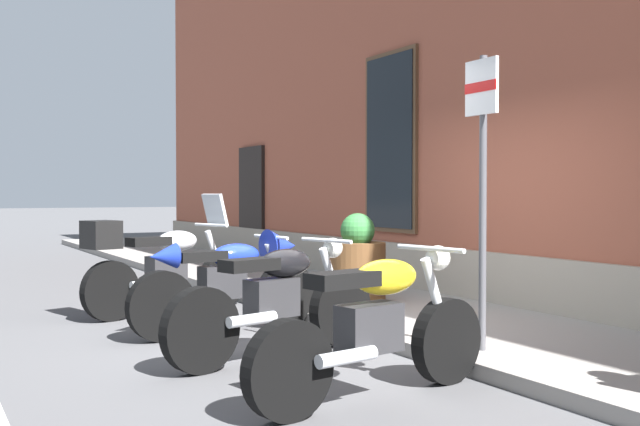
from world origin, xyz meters
TOP-DOWN VIEW (x-y plane):
  - ground_plane at (0.00, 0.00)m, footprint 140.00×140.00m
  - sidewalk at (0.00, 1.14)m, footprint 29.98×2.28m
  - motorcycle_silver_touring at (-2.05, -1.14)m, footprint 0.92×2.13m
  - motorcycle_blue_sport at (-0.61, -0.85)m, footprint 0.62×2.04m
  - motorcycle_black_naked at (0.64, -0.96)m, footprint 0.77×2.14m
  - motorcycle_yellow_naked at (2.09, -0.93)m, footprint 0.66×2.04m
  - parking_sign at (1.65, 0.35)m, footprint 0.36×0.07m
  - barrel_planter at (-1.11, 0.91)m, footprint 0.68×0.68m

SIDE VIEW (x-z plane):
  - ground_plane at x=0.00m, z-range 0.00..0.00m
  - sidewalk at x=0.00m, z-range 0.00..0.12m
  - motorcycle_black_naked at x=0.64m, z-range 0.00..0.98m
  - motorcycle_yellow_naked at x=2.09m, z-range -0.01..1.00m
  - barrel_planter at x=-1.11m, z-range 0.03..1.06m
  - motorcycle_blue_sport at x=-0.61m, z-range 0.05..1.06m
  - motorcycle_silver_touring at x=-2.05m, z-range -0.12..1.26m
  - parking_sign at x=1.65m, z-range 0.47..2.82m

